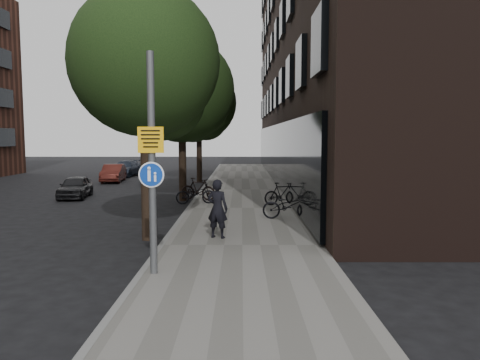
{
  "coord_description": "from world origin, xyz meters",
  "views": [
    {
      "loc": [
        0.22,
        -9.39,
        3.15
      ],
      "look_at": [
        0.19,
        2.6,
        2.0
      ],
      "focal_mm": 35.0,
      "sensor_mm": 36.0,
      "label": 1
    }
  ],
  "objects_px": {
    "parked_bike_facade_near": "(289,205)",
    "parked_car_near": "(75,187)",
    "signpost": "(152,163)",
    "pedestrian": "(217,209)"
  },
  "relations": [
    {
      "from": "parked_bike_facade_near",
      "to": "parked_car_near",
      "type": "relative_size",
      "value": 0.57
    },
    {
      "from": "parked_car_near",
      "to": "parked_bike_facade_near",
      "type": "bearing_deg",
      "value": -39.85
    },
    {
      "from": "parked_bike_facade_near",
      "to": "parked_car_near",
      "type": "height_order",
      "value": "parked_car_near"
    },
    {
      "from": "signpost",
      "to": "parked_car_near",
      "type": "xyz_separation_m",
      "value": [
        -6.45,
        13.35,
        -1.98
      ]
    },
    {
      "from": "signpost",
      "to": "pedestrian",
      "type": "xyz_separation_m",
      "value": [
        1.23,
        3.57,
        -1.55
      ]
    },
    {
      "from": "parked_bike_facade_near",
      "to": "signpost",
      "type": "bearing_deg",
      "value": 153.89
    },
    {
      "from": "parked_bike_facade_near",
      "to": "parked_car_near",
      "type": "bearing_deg",
      "value": 59.08
    },
    {
      "from": "pedestrian",
      "to": "parked_bike_facade_near",
      "type": "bearing_deg",
      "value": -107.5
    },
    {
      "from": "signpost",
      "to": "parked_bike_facade_near",
      "type": "xyz_separation_m",
      "value": [
        3.64,
        6.74,
        -1.93
      ]
    },
    {
      "from": "parked_bike_facade_near",
      "to": "parked_car_near",
      "type": "xyz_separation_m",
      "value": [
        -10.1,
        6.61,
        -0.05
      ]
    }
  ]
}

